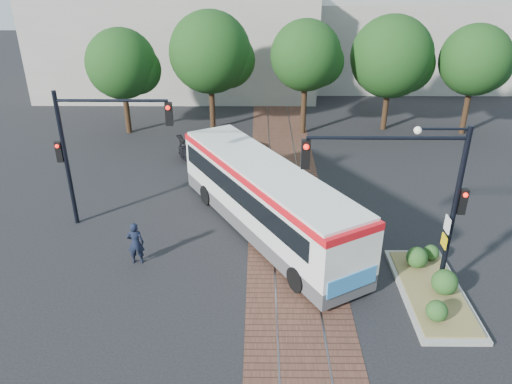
% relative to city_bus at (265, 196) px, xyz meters
% --- Properties ---
extents(ground, '(120.00, 120.00, 0.00)m').
position_rel_city_bus_xyz_m(ground, '(1.10, -3.32, -1.70)').
color(ground, black).
rests_on(ground, ground).
extents(trackbed, '(3.60, 40.00, 0.02)m').
position_rel_city_bus_xyz_m(trackbed, '(1.10, 0.68, -1.70)').
color(trackbed, brown).
rests_on(trackbed, ground).
extents(tree_row, '(26.40, 5.60, 7.67)m').
position_rel_city_bus_xyz_m(tree_row, '(2.31, 13.10, 3.15)').
color(tree_row, '#382314').
rests_on(tree_row, ground).
extents(warehouses, '(40.00, 13.00, 8.00)m').
position_rel_city_bus_xyz_m(warehouses, '(0.57, 25.43, 2.11)').
color(warehouses, '#ADA899').
rests_on(warehouses, ground).
extents(city_bus, '(7.81, 11.07, 3.06)m').
position_rel_city_bus_xyz_m(city_bus, '(0.00, 0.00, 0.00)').
color(city_bus, '#464649').
rests_on(city_bus, ground).
extents(traffic_island, '(2.20, 5.20, 1.13)m').
position_rel_city_bus_xyz_m(traffic_island, '(5.92, -4.22, -1.37)').
color(traffic_island, gray).
rests_on(traffic_island, ground).
extents(signal_pole_main, '(5.49, 0.46, 6.00)m').
position_rel_city_bus_xyz_m(signal_pole_main, '(4.96, -4.13, 2.45)').
color(signal_pole_main, black).
rests_on(signal_pole_main, ground).
extents(signal_pole_left, '(4.99, 0.34, 6.00)m').
position_rel_city_bus_xyz_m(signal_pole_left, '(-7.27, 0.68, 2.16)').
color(signal_pole_left, black).
rests_on(signal_pole_left, ground).
extents(officer, '(0.68, 0.48, 1.76)m').
position_rel_city_bus_xyz_m(officer, '(-5.01, -2.41, -0.82)').
color(officer, black).
rests_on(officer, ground).
extents(parked_car, '(5.00, 3.32, 1.35)m').
position_rel_city_bus_xyz_m(parked_car, '(-2.65, 8.63, -1.03)').
color(parked_car, black).
rests_on(parked_car, ground).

